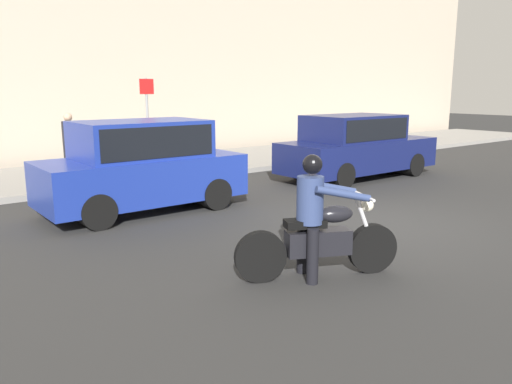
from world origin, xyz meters
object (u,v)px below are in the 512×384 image
motorcycle_with_rider_denim_blue (317,228)px  street_sign_post (147,113)px  parked_sedan_navy (356,146)px  pedestrian_bystander (70,141)px  parked_hatchback_cobalt_blue (142,165)px

motorcycle_with_rider_denim_blue → street_sign_post: bearing=76.4°
parked_sedan_navy → pedestrian_bystander: size_ratio=2.81×
parked_sedan_navy → parked_hatchback_cobalt_blue: (-6.26, 0.05, 0.05)m
street_sign_post → parked_sedan_navy: bearing=-51.7°
street_sign_post → motorcycle_with_rider_denim_blue: bearing=-103.6°
street_sign_post → pedestrian_bystander: bearing=-161.8°
parked_sedan_navy → parked_hatchback_cobalt_blue: size_ratio=1.19×
motorcycle_with_rider_denim_blue → parked_hatchback_cobalt_blue: (-0.18, 4.69, 0.28)m
street_sign_post → pedestrian_bystander: (-2.60, -0.86, -0.59)m
motorcycle_with_rider_denim_blue → parked_hatchback_cobalt_blue: parked_hatchback_cobalt_blue is taller
parked_hatchback_cobalt_blue → motorcycle_with_rider_denim_blue: bearing=-87.8°
motorcycle_with_rider_denim_blue → parked_hatchback_cobalt_blue: 4.70m
parked_sedan_navy → pedestrian_bystander: pedestrian_bystander is taller
parked_hatchback_cobalt_blue → pedestrian_bystander: pedestrian_bystander is taller
motorcycle_with_rider_denim_blue → pedestrian_bystander: size_ratio=1.22×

